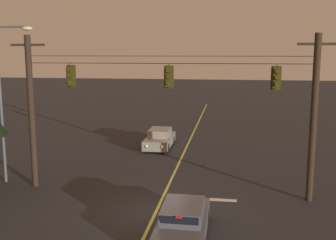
{
  "coord_description": "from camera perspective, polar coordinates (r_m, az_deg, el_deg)",
  "views": [
    {
      "loc": [
        3.16,
        -16.73,
        7.05
      ],
      "look_at": [
        0.0,
        3.62,
        3.59
      ],
      "focal_mm": 43.1,
      "sensor_mm": 36.0,
      "label": 1
    }
  ],
  "objects": [
    {
      "name": "ground_plane",
      "position": [
        18.43,
        -1.77,
        -12.96
      ],
      "size": [
        180.0,
        180.0,
        0.0
      ],
      "primitive_type": "plane",
      "color": "#28282B"
    },
    {
      "name": "lane_centre_stripe",
      "position": [
        26.5,
        1.67,
        -5.89
      ],
      "size": [
        0.14,
        60.0,
        0.01
      ],
      "primitive_type": "cube",
      "color": "#D1C64C",
      "rests_on": "ground"
    },
    {
      "name": "stop_bar_paint",
      "position": [
        20.07,
        4.75,
        -11.05
      ],
      "size": [
        3.4,
        0.36,
        0.01
      ],
      "primitive_type": "cube",
      "color": "silver",
      "rests_on": "ground"
    },
    {
      "name": "signal_span_assembly",
      "position": [
        19.83,
        -0.44,
        1.01
      ],
      "size": [
        15.85,
        0.32,
        7.93
      ],
      "color": "#2D2116",
      "rests_on": "ground"
    },
    {
      "name": "traffic_light_leftmost",
      "position": [
        20.95,
        -13.68,
        6.04
      ],
      "size": [
        0.48,
        0.41,
        1.22
      ],
      "color": "black"
    },
    {
      "name": "traffic_light_left_inner",
      "position": [
        19.6,
        0.05,
        6.09
      ],
      "size": [
        0.48,
        0.41,
        1.22
      ],
      "color": "black"
    },
    {
      "name": "traffic_light_centre",
      "position": [
        19.48,
        15.08,
        5.74
      ],
      "size": [
        0.48,
        0.41,
        1.22
      ],
      "color": "black"
    },
    {
      "name": "car_waiting_near_lane",
      "position": [
        15.93,
        2.14,
        -14.17
      ],
      "size": [
        1.8,
        4.33,
        1.39
      ],
      "color": "#4C4C51",
      "rests_on": "ground"
    },
    {
      "name": "car_oncoming_lead",
      "position": [
        30.27,
        -1.19,
        -2.67
      ],
      "size": [
        1.8,
        4.42,
        1.39
      ],
      "color": "gray",
      "rests_on": "ground"
    },
    {
      "name": "street_lamp_corner",
      "position": [
        23.12,
        -22.06,
        3.9
      ],
      "size": [
        2.11,
        0.3,
        8.48
      ],
      "color": "#4C4F54",
      "rests_on": "ground"
    }
  ]
}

